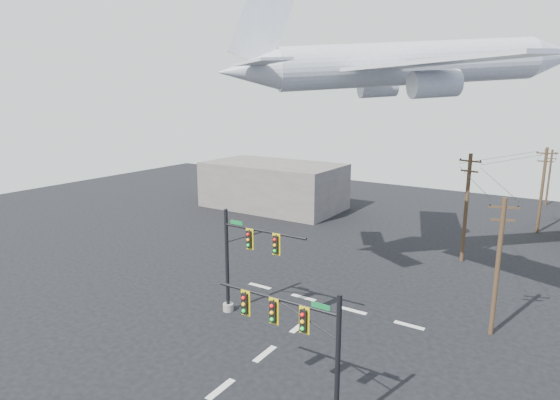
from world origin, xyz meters
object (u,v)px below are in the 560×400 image
Objects in this scene: signal_mast_near at (304,347)px; utility_pole_d at (549,176)px; utility_pole_b at (466,206)px; utility_pole_c at (542,189)px; signal_mast_far at (242,262)px; utility_pole_a at (498,265)px; airliner at (408,65)px.

utility_pole_d is at bearing 83.75° from signal_mast_near.
utility_pole_b reaches higher than utility_pole_c.
signal_mast_near is 11.20m from signal_mast_far.
signal_mast_far reaches higher than signal_mast_near.
utility_pole_b is at bearing 89.24° from utility_pole_a.
utility_pole_b is 14.93m from utility_pole_c.
signal_mast_near is 0.72× the size of utility_pole_c.
signal_mast_far is 22.04m from utility_pole_b.
airliner reaches higher than utility_pole_c.
signal_mast_near is 14.69m from utility_pole_a.
utility_pole_b reaches higher than utility_pole_a.
signal_mast_near is 0.29× the size of airliner.
utility_pole_c is at bearing -102.82° from utility_pole_d.
signal_mast_near is 0.69× the size of utility_pole_b.
signal_mast_far is at bearing -120.34° from utility_pole_d.
airliner reaches higher than utility_pole_b.
utility_pole_b reaches higher than signal_mast_near.
signal_mast_near is 41.03m from utility_pole_c.
airliner is at bearing -96.12° from utility_pole_b.
airliner is (-3.24, -8.49, 11.78)m from utility_pole_b.
airliner is at bearing -114.45° from utility_pole_c.
utility_pole_d is 41.30m from airliner.
utility_pole_b is 0.42× the size of airliner.
utility_pole_b is at bearing -113.89° from utility_pole_c.
utility_pole_b is 14.88m from airliner.
signal_mast_near is at bearing -109.74° from utility_pole_d.
signal_mast_far is 18.41m from airliner.
utility_pole_d is at bearing 86.19° from utility_pole_c.
airliner is (-8.02, -38.39, 12.91)m from utility_pole_d.
signal_mast_near is 0.92× the size of signal_mast_far.
utility_pole_c is at bearing 27.18° from airliner.
utility_pole_a is 0.37× the size of airliner.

